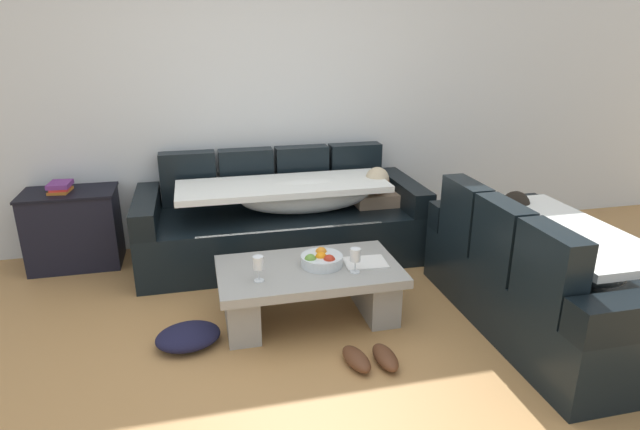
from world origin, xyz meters
The scene contains 13 objects.
ground_plane centered at (0.00, 0.00, 0.00)m, with size 14.00×14.00×0.00m, color #B4814A.
back_wall centered at (0.00, 2.15, 1.35)m, with size 9.00×0.10×2.70m, color silver.
couch_along_wall centered at (0.15, 1.62, 0.33)m, with size 2.35×0.92×0.88m.
couch_near_window centered at (1.60, 0.13, 0.33)m, with size 0.92×1.77×0.88m.
coffee_table centered at (0.12, 0.55, 0.24)m, with size 1.20×0.68×0.38m.
fruit_bowl centered at (0.20, 0.56, 0.42)m, with size 0.28×0.28×0.10m.
wine_glass_near_left centered at (-0.23, 0.43, 0.50)m, with size 0.07×0.07×0.17m.
wine_glass_near_right centered at (0.39, 0.41, 0.50)m, with size 0.07×0.07×0.17m.
open_magazine centered at (0.50, 0.53, 0.39)m, with size 0.28×0.21×0.01m, color white.
side_cabinet centered at (-1.57, 1.85, 0.32)m, with size 0.72×0.44×0.64m.
book_stack_on_cabinet centered at (-1.62, 1.85, 0.68)m, with size 0.18×0.23×0.08m.
pair_of_shoes centered at (0.35, -0.06, 0.04)m, with size 0.32×0.31×0.09m.
crumpled_garment centered at (-0.69, 0.41, 0.06)m, with size 0.40×0.32×0.12m, color #191933.
Camera 1 is at (-0.55, -2.56, 1.87)m, focal length 29.76 mm.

